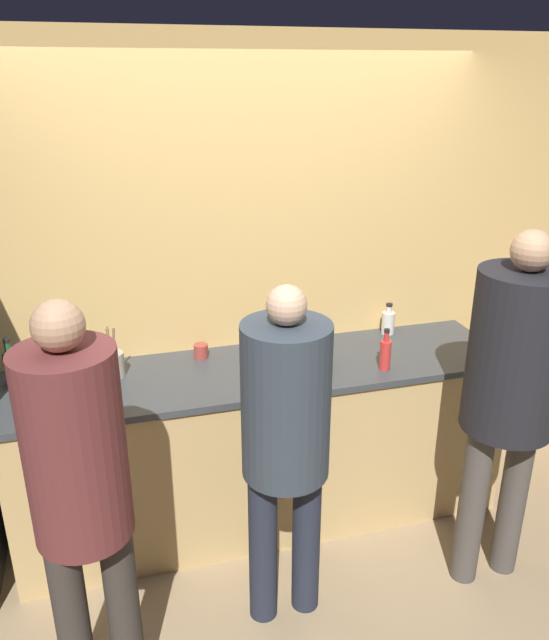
{
  "coord_description": "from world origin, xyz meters",
  "views": [
    {
      "loc": [
        -0.75,
        -2.5,
        2.4
      ],
      "look_at": [
        0.0,
        0.15,
        1.3
      ],
      "focal_mm": 35.0,
      "sensor_mm": 36.0,
      "label": 1
    }
  ],
  "objects_px": {
    "person_center": "(286,430)",
    "bottle_clear": "(388,322)",
    "bottle_green": "(11,367)",
    "bottle_red": "(385,353)",
    "person_left": "(80,485)",
    "fruit_bowl": "(295,357)",
    "cup_red": "(201,351)",
    "utensil_crock": "(113,364)",
    "person_right": "(512,378)",
    "potted_plant": "(76,352)"
  },
  "relations": [
    {
      "from": "person_center",
      "to": "bottle_clear",
      "type": "height_order",
      "value": "person_center"
    },
    {
      "from": "bottle_green",
      "to": "bottle_red",
      "type": "bearing_deg",
      "value": -10.28
    },
    {
      "from": "person_left",
      "to": "fruit_bowl",
      "type": "relative_size",
      "value": 4.69
    },
    {
      "from": "person_left",
      "to": "cup_red",
      "type": "relative_size",
      "value": 22.42
    },
    {
      "from": "person_left",
      "to": "utensil_crock",
      "type": "distance_m",
      "value": 1.03
    },
    {
      "from": "person_center",
      "to": "person_right",
      "type": "bearing_deg",
      "value": -2.5
    },
    {
      "from": "person_center",
      "to": "cup_red",
      "type": "relative_size",
      "value": 21.16
    },
    {
      "from": "person_left",
      "to": "bottle_clear",
      "type": "height_order",
      "value": "person_left"
    },
    {
      "from": "bottle_green",
      "to": "bottle_red",
      "type": "height_order",
      "value": "bottle_green"
    },
    {
      "from": "person_right",
      "to": "utensil_crock",
      "type": "relative_size",
      "value": 6.65
    },
    {
      "from": "utensil_crock",
      "to": "bottle_red",
      "type": "xyz_separation_m",
      "value": [
        1.37,
        -0.3,
        0.02
      ]
    },
    {
      "from": "person_right",
      "to": "utensil_crock",
      "type": "height_order",
      "value": "person_right"
    },
    {
      "from": "bottle_green",
      "to": "utensil_crock",
      "type": "bearing_deg",
      "value": -4.12
    },
    {
      "from": "person_right",
      "to": "bottle_clear",
      "type": "bearing_deg",
      "value": 98.12
    },
    {
      "from": "fruit_bowl",
      "to": "bottle_green",
      "type": "distance_m",
      "value": 1.42
    },
    {
      "from": "bottle_green",
      "to": "bottle_red",
      "type": "relative_size",
      "value": 1.11
    },
    {
      "from": "person_right",
      "to": "fruit_bowl",
      "type": "height_order",
      "value": "person_right"
    },
    {
      "from": "bottle_clear",
      "to": "bottle_red",
      "type": "bearing_deg",
      "value": -117.17
    },
    {
      "from": "bottle_red",
      "to": "potted_plant",
      "type": "xyz_separation_m",
      "value": [
        -1.54,
        0.36,
        0.04
      ]
    },
    {
      "from": "utensil_crock",
      "to": "potted_plant",
      "type": "height_order",
      "value": "utensil_crock"
    },
    {
      "from": "fruit_bowl",
      "to": "bottle_red",
      "type": "distance_m",
      "value": 0.47
    },
    {
      "from": "person_left",
      "to": "bottle_green",
      "type": "distance_m",
      "value": 1.11
    },
    {
      "from": "bottle_red",
      "to": "person_right",
      "type": "bearing_deg",
      "value": -56.4
    },
    {
      "from": "bottle_clear",
      "to": "cup_red",
      "type": "bearing_deg",
      "value": -178.24
    },
    {
      "from": "person_right",
      "to": "fruit_bowl",
      "type": "bearing_deg",
      "value": 138.79
    },
    {
      "from": "utensil_crock",
      "to": "bottle_clear",
      "type": "height_order",
      "value": "utensil_crock"
    },
    {
      "from": "fruit_bowl",
      "to": "bottle_green",
      "type": "bearing_deg",
      "value": 172.9
    },
    {
      "from": "fruit_bowl",
      "to": "potted_plant",
      "type": "height_order",
      "value": "potted_plant"
    },
    {
      "from": "person_center",
      "to": "fruit_bowl",
      "type": "bearing_deg",
      "value": 69.48
    },
    {
      "from": "person_right",
      "to": "cup_red",
      "type": "distance_m",
      "value": 1.58
    },
    {
      "from": "person_right",
      "to": "bottle_clear",
      "type": "relative_size",
      "value": 9.51
    },
    {
      "from": "bottle_green",
      "to": "bottle_clear",
      "type": "xyz_separation_m",
      "value": [
        2.08,
        0.1,
        -0.02
      ]
    },
    {
      "from": "fruit_bowl",
      "to": "utensil_crock",
      "type": "relative_size",
      "value": 1.37
    },
    {
      "from": "utensil_crock",
      "to": "cup_red",
      "type": "bearing_deg",
      "value": 12.04
    },
    {
      "from": "person_left",
      "to": "potted_plant",
      "type": "height_order",
      "value": "person_left"
    },
    {
      "from": "fruit_bowl",
      "to": "potted_plant",
      "type": "distance_m",
      "value": 1.12
    },
    {
      "from": "bottle_green",
      "to": "bottle_clear",
      "type": "bearing_deg",
      "value": 2.72
    },
    {
      "from": "utensil_crock",
      "to": "bottle_red",
      "type": "distance_m",
      "value": 1.4
    },
    {
      "from": "cup_red",
      "to": "potted_plant",
      "type": "bearing_deg",
      "value": -176.79
    },
    {
      "from": "bottle_green",
      "to": "fruit_bowl",
      "type": "bearing_deg",
      "value": -7.1
    },
    {
      "from": "bottle_green",
      "to": "cup_red",
      "type": "xyz_separation_m",
      "value": [
        0.95,
        0.06,
        -0.06
      ]
    },
    {
      "from": "person_center",
      "to": "person_left",
      "type": "bearing_deg",
      "value": -165.11
    },
    {
      "from": "bottle_red",
      "to": "potted_plant",
      "type": "bearing_deg",
      "value": 166.7
    },
    {
      "from": "fruit_bowl",
      "to": "potted_plant",
      "type": "xyz_separation_m",
      "value": [
        -1.1,
        0.2,
        0.07
      ]
    },
    {
      "from": "bottle_red",
      "to": "cup_red",
      "type": "distance_m",
      "value": 0.99
    },
    {
      "from": "person_center",
      "to": "person_right",
      "type": "height_order",
      "value": "person_right"
    },
    {
      "from": "fruit_bowl",
      "to": "bottle_clear",
      "type": "height_order",
      "value": "bottle_clear"
    },
    {
      "from": "fruit_bowl",
      "to": "cup_red",
      "type": "relative_size",
      "value": 4.78
    },
    {
      "from": "person_center",
      "to": "potted_plant",
      "type": "relative_size",
      "value": 7.0
    },
    {
      "from": "person_right",
      "to": "cup_red",
      "type": "relative_size",
      "value": 23.23
    }
  ]
}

